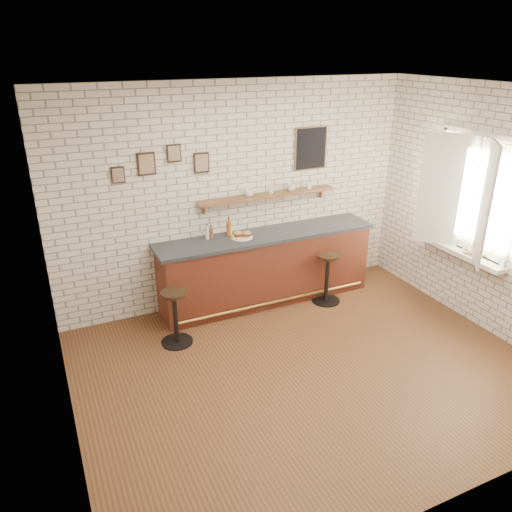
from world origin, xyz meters
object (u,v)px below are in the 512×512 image
(sandwich_plate, at_px, (242,237))
(shelf_cup_b, at_px, (271,191))
(bar_counter, at_px, (266,267))
(book_lower, at_px, (472,255))
(shelf_cup_d, at_px, (309,186))
(ciabatta_sandwich, at_px, (243,234))
(condiment_bottle_yellow, at_px, (230,230))
(bar_stool_left, at_px, (175,316))
(bitters_bottle_brown, at_px, (211,233))
(book_upper, at_px, (470,253))
(bitters_bottle_white, at_px, (207,233))
(bar_stool_right, at_px, (327,276))
(shelf_cup_a, at_px, (249,193))
(shelf_cup_c, at_px, (292,187))
(bitters_bottle_amber, at_px, (229,228))

(sandwich_plate, relative_size, shelf_cup_b, 3.12)
(bar_counter, height_order, book_lower, bar_counter)
(shelf_cup_b, distance_m, shelf_cup_d, 0.60)
(book_lower, bearing_deg, ciabatta_sandwich, 127.56)
(sandwich_plate, bearing_deg, condiment_bottle_yellow, 124.33)
(condiment_bottle_yellow, relative_size, bar_stool_left, 0.24)
(bitters_bottle_brown, bearing_deg, sandwich_plate, -22.04)
(bar_counter, xyz_separation_m, book_upper, (2.09, -1.58, 0.45))
(bitters_bottle_white, bearing_deg, ciabatta_sandwich, -19.01)
(bar_counter, distance_m, sandwich_plate, 0.63)
(book_upper, bearing_deg, shelf_cup_d, 142.79)
(sandwich_plate, distance_m, bar_stool_left, 1.40)
(bar_stool_left, relative_size, bar_stool_right, 0.97)
(ciabatta_sandwich, xyz_separation_m, bitters_bottle_white, (-0.44, 0.15, 0.03))
(shelf_cup_a, bearing_deg, shelf_cup_c, -4.35)
(bar_stool_right, bearing_deg, shelf_cup_a, 146.90)
(shelf_cup_d, bearing_deg, book_lower, -55.75)
(condiment_bottle_yellow, distance_m, book_lower, 3.11)
(bar_counter, relative_size, shelf_cup_a, 24.28)
(book_lower, bearing_deg, bitters_bottle_white, 129.53)
(bitters_bottle_white, xyz_separation_m, condiment_bottle_yellow, (0.33, 0.00, -0.01))
(ciabatta_sandwich, height_order, book_upper, ciabatta_sandwich)
(ciabatta_sandwich, xyz_separation_m, shelf_cup_a, (0.19, 0.20, 0.49))
(shelf_cup_a, bearing_deg, book_lower, -43.08)
(ciabatta_sandwich, height_order, bitters_bottle_amber, bitters_bottle_amber)
(bar_counter, bearing_deg, shelf_cup_a, 130.29)
(shelf_cup_c, bearing_deg, shelf_cup_b, 96.21)
(ciabatta_sandwich, height_order, bitters_bottle_white, bitters_bottle_white)
(bar_counter, relative_size, bar_stool_right, 4.30)
(bitters_bottle_white, distance_m, shelf_cup_c, 1.36)
(bitters_bottle_amber, distance_m, book_upper, 3.11)
(bitters_bottle_amber, distance_m, bar_stool_left, 1.42)
(ciabatta_sandwich, relative_size, book_lower, 0.93)
(bar_stool_left, distance_m, book_lower, 3.77)
(sandwich_plate, height_order, shelf_cup_d, shelf_cup_d)
(ciabatta_sandwich, distance_m, shelf_cup_a, 0.56)
(bitters_bottle_brown, bearing_deg, book_lower, -31.88)
(bitters_bottle_amber, distance_m, condiment_bottle_yellow, 0.04)
(sandwich_plate, height_order, bitters_bottle_white, bitters_bottle_white)
(bitters_bottle_brown, distance_m, condiment_bottle_yellow, 0.27)
(bitters_bottle_white, relative_size, shelf_cup_a, 1.61)
(ciabatta_sandwich, xyz_separation_m, bar_stool_right, (1.11, -0.40, -0.67))
(ciabatta_sandwich, relative_size, bitters_bottle_amber, 0.89)
(bar_counter, bearing_deg, bitters_bottle_brown, 168.49)
(shelf_cup_a, xyz_separation_m, book_lower, (2.26, -1.81, -0.61))
(bar_stool_left, relative_size, book_upper, 3.02)
(bar_counter, bearing_deg, condiment_bottle_yellow, 162.21)
(sandwich_plate, bearing_deg, bar_counter, 0.11)
(bitters_bottle_brown, distance_m, shelf_cup_b, 1.01)
(bar_stool_left, bearing_deg, bitters_bottle_amber, 35.26)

